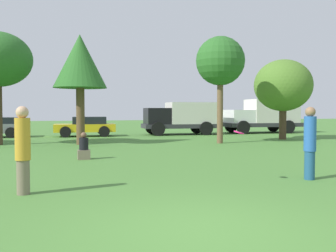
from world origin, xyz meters
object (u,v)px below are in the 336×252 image
Objects in this scene: delivery_truck_white at (264,115)px; person_catcher at (310,142)px; bystander_sitting at (84,148)px; person_thrower at (23,149)px; tree_3 at (220,62)px; delivery_truck_black at (182,117)px; parked_car_yellow at (86,126)px; tree_2 at (80,63)px; frisbee at (239,132)px; tree_4 at (283,86)px.

person_catcher is at bearing 65.73° from delivery_truck_white.
person_thrower is at bearing -106.74° from bystander_sitting.
tree_3 is 1.00× the size of delivery_truck_black.
parked_car_yellow is (1.07, 12.33, 0.30)m from bystander_sitting.
tree_2 reaches higher than person_catcher.
bystander_sitting is at bearing 119.95° from frisbee.
parked_car_yellow is (-11.13, 6.14, -2.52)m from tree_4.
person_thrower reaches higher than parked_car_yellow.
parked_car_yellow is (-6.39, 7.56, -3.61)m from tree_3.
person_thrower is at bearing 64.91° from delivery_truck_black.
frisbee is at bearing -111.92° from tree_3.
person_catcher is 14.02m from tree_4.
delivery_truck_white is (14.61, 12.41, 1.00)m from bystander_sitting.
person_thrower is at bearing 84.42° from parked_car_yellow.
person_thrower is 0.46× the size of parked_car_yellow.
person_catcher is 13.23m from tree_2.
frisbee is at bearing 0.38° from person_thrower.
person_thrower is 0.33× the size of tree_2.
tree_4 reaches higher than frisbee.
frisbee is 6.58m from bystander_sitting.
tree_3 is 1.18× the size of tree_4.
tree_2 is 0.99× the size of tree_3.
person_catcher is 0.39× the size of tree_4.
delivery_truck_white reaches higher than frisbee.
tree_2 is 10.17m from delivery_truck_black.
person_thrower is 6.86m from person_catcher.
tree_3 reaches higher than bystander_sitting.
parked_car_yellow is at bearing 3.45° from delivery_truck_white.
delivery_truck_white is at bearing 23.76° from tree_2.
tree_3 is at bearing 32.62° from bystander_sitting.
tree_2 is 7.17m from parked_car_yellow.
tree_2 reaches higher than delivery_truck_white.
delivery_truck_black is 0.94× the size of delivery_truck_white.
person_catcher is at bearing -47.90° from bystander_sitting.
tree_4 reaches higher than delivery_truck_white.
bystander_sitting is at bearing -45.92° from person_catcher.
person_thrower is 12.22m from tree_2.
parked_car_yellow is (-4.13, 18.09, -0.27)m from person_catcher.
delivery_truck_black is (0.42, 7.48, -3.01)m from tree_3.
delivery_truck_white reaches higher than bystander_sitting.
delivery_truck_black is at bearing 63.77° from person_thrower.
tree_2 is 7.28m from tree_3.
tree_2 is at bearing 104.12° from frisbee.
delivery_truck_white reaches higher than delivery_truck_black.
tree_2 reaches higher than delivery_truck_black.
person_thrower is 0.33× the size of delivery_truck_black.
person_thrower reaches higher than bystander_sitting.
bystander_sitting is 0.17× the size of tree_3.
person_thrower reaches higher than person_catcher.
person_catcher is at bearing -2.93° from frisbee.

